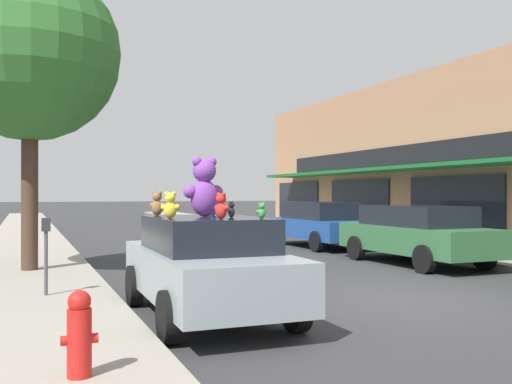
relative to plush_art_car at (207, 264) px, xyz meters
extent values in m
plane|color=#333335|center=(3.43, 0.06, -0.78)|extent=(260.00, 260.00, 0.00)
cube|color=gray|center=(-2.35, 0.06, -0.71)|extent=(2.61, 90.00, 0.15)
cube|color=#19662D|center=(9.76, 6.75, 1.92)|extent=(1.52, 23.98, 0.12)
cube|color=black|center=(10.47, 6.75, 2.47)|extent=(0.08, 22.84, 0.70)
cube|color=black|center=(10.48, 6.75, 0.62)|extent=(0.06, 4.34, 2.00)
cube|color=black|center=(10.48, 12.46, 0.62)|extent=(0.06, 4.34, 2.00)
cube|color=black|center=(10.48, 18.17, 0.62)|extent=(0.06, 4.34, 2.00)
cube|color=#8C999E|center=(0.00, 0.00, -0.12)|extent=(1.79, 4.12, 0.67)
cube|color=black|center=(0.00, 0.00, 0.45)|extent=(1.55, 2.27, 0.48)
cylinder|color=black|center=(-0.83, 1.28, -0.46)|extent=(0.21, 0.66, 0.66)
cylinder|color=black|center=(0.87, 1.25, -0.46)|extent=(0.21, 0.66, 0.66)
cylinder|color=black|center=(-0.87, -1.25, -0.46)|extent=(0.21, 0.66, 0.66)
cylinder|color=black|center=(0.83, -1.28, -0.46)|extent=(0.21, 0.66, 0.66)
ellipsoid|color=purple|center=(0.03, 0.20, 0.97)|extent=(0.49, 0.44, 0.55)
sphere|color=purple|center=(0.03, 0.20, 1.38)|extent=(0.41, 0.41, 0.35)
sphere|color=purple|center=(0.15, 0.22, 1.51)|extent=(0.17, 0.17, 0.15)
sphere|color=purple|center=(-0.10, 0.17, 1.51)|extent=(0.17, 0.17, 0.15)
sphere|color=#BA67ED|center=(0.00, 0.34, 1.35)|extent=(0.16, 0.16, 0.13)
sphere|color=purple|center=(0.24, 0.27, 1.06)|extent=(0.24, 0.24, 0.20)
sphere|color=purple|center=(-0.20, 0.18, 1.06)|extent=(0.24, 0.24, 0.20)
ellipsoid|color=orange|center=(0.34, 0.95, 0.79)|extent=(0.17, 0.15, 0.21)
sphere|color=orange|center=(0.34, 0.95, 0.94)|extent=(0.14, 0.14, 0.13)
sphere|color=orange|center=(0.38, 0.95, 1.00)|extent=(0.06, 0.06, 0.05)
sphere|color=orange|center=(0.29, 0.96, 1.00)|extent=(0.06, 0.06, 0.05)
sphere|color=#FFBA41|center=(0.34, 1.01, 0.94)|extent=(0.05, 0.05, 0.05)
sphere|color=orange|center=(0.42, 0.96, 0.83)|extent=(0.08, 0.08, 0.08)
sphere|color=orange|center=(0.25, 0.97, 0.83)|extent=(0.08, 0.08, 0.08)
ellipsoid|color=blue|center=(0.31, 0.65, 0.78)|extent=(0.17, 0.17, 0.17)
sphere|color=blue|center=(0.31, 0.65, 0.90)|extent=(0.15, 0.15, 0.11)
sphere|color=blue|center=(0.33, 0.62, 0.94)|extent=(0.06, 0.06, 0.05)
sphere|color=blue|center=(0.28, 0.68, 0.94)|extent=(0.06, 0.06, 0.05)
sphere|color=#548DFF|center=(0.34, 0.68, 0.89)|extent=(0.06, 0.06, 0.04)
sphere|color=blue|center=(0.36, 0.61, 0.81)|extent=(0.09, 0.09, 0.06)
sphere|color=blue|center=(0.27, 0.71, 0.81)|extent=(0.09, 0.09, 0.06)
ellipsoid|color=yellow|center=(-0.60, -0.22, 0.81)|extent=(0.22, 0.21, 0.23)
sphere|color=yellow|center=(-0.60, -0.22, 0.98)|extent=(0.19, 0.19, 0.15)
sphere|color=yellow|center=(-0.55, -0.24, 1.03)|extent=(0.08, 0.08, 0.06)
sphere|color=yellow|center=(-0.64, -0.20, 1.03)|extent=(0.08, 0.08, 0.06)
sphere|color=#FFFF4D|center=(-0.57, -0.17, 0.97)|extent=(0.07, 0.07, 0.06)
sphere|color=yellow|center=(-0.51, -0.25, 0.85)|extent=(0.11, 0.11, 0.08)
sphere|color=yellow|center=(-0.68, -0.17, 0.85)|extent=(0.11, 0.11, 0.08)
ellipsoid|color=green|center=(0.56, -0.75, 0.76)|extent=(0.11, 0.09, 0.14)
sphere|color=green|center=(0.56, -0.75, 0.86)|extent=(0.09, 0.09, 0.09)
sphere|color=green|center=(0.59, -0.75, 0.90)|extent=(0.04, 0.04, 0.04)
sphere|color=green|center=(0.53, -0.75, 0.90)|extent=(0.04, 0.04, 0.04)
sphere|color=#5ADA6D|center=(0.56, -0.71, 0.86)|extent=(0.03, 0.03, 0.03)
sphere|color=green|center=(0.62, -0.74, 0.78)|extent=(0.05, 0.05, 0.05)
sphere|color=green|center=(0.51, -0.74, 0.78)|extent=(0.05, 0.05, 0.05)
ellipsoid|color=red|center=(-0.03, -0.73, 0.80)|extent=(0.20, 0.22, 0.22)
sphere|color=red|center=(-0.03, -0.73, 0.97)|extent=(0.19, 0.19, 0.14)
sphere|color=red|center=(0.00, -0.78, 1.02)|extent=(0.08, 0.08, 0.06)
sphere|color=red|center=(-0.05, -0.68, 1.02)|extent=(0.08, 0.08, 0.06)
sphere|color=#FF4741|center=(0.03, -0.71, 0.96)|extent=(0.07, 0.07, 0.05)
sphere|color=red|center=(0.02, -0.81, 0.84)|extent=(0.11, 0.11, 0.08)
sphere|color=red|center=(-0.05, -0.64, 0.84)|extent=(0.11, 0.11, 0.08)
ellipsoid|color=olive|center=(-0.54, 0.90, 0.81)|extent=(0.24, 0.24, 0.24)
sphere|color=olive|center=(-0.54, 0.90, 0.99)|extent=(0.21, 0.21, 0.15)
sphere|color=olive|center=(-0.50, 0.86, 1.05)|extent=(0.09, 0.09, 0.06)
sphere|color=olive|center=(-0.58, 0.93, 1.05)|extent=(0.09, 0.09, 0.06)
sphere|color=tan|center=(-0.49, 0.94, 0.98)|extent=(0.08, 0.08, 0.06)
sphere|color=olive|center=(-0.46, 0.84, 0.85)|extent=(0.12, 0.12, 0.09)
sphere|color=olive|center=(-0.60, 0.97, 0.85)|extent=(0.12, 0.12, 0.09)
ellipsoid|color=black|center=(0.31, -0.22, 0.76)|extent=(0.14, 0.15, 0.14)
sphere|color=black|center=(0.31, -0.22, 0.87)|extent=(0.13, 0.13, 0.09)
sphere|color=black|center=(0.33, -0.20, 0.90)|extent=(0.05, 0.05, 0.04)
sphere|color=black|center=(0.28, -0.24, 0.90)|extent=(0.05, 0.05, 0.04)
sphere|color=#3A3A3D|center=(0.28, -0.19, 0.86)|extent=(0.05, 0.05, 0.03)
sphere|color=black|center=(0.34, -0.17, 0.79)|extent=(0.07, 0.07, 0.05)
sphere|color=black|center=(0.26, -0.26, 0.79)|extent=(0.07, 0.07, 0.05)
cube|color=#336B3D|center=(6.85, 4.00, -0.12)|extent=(1.80, 4.65, 0.67)
cube|color=black|center=(6.85, 4.00, 0.47)|extent=(1.58, 2.90, 0.51)
cylinder|color=black|center=(5.97, 5.44, -0.46)|extent=(0.20, 0.66, 0.66)
cylinder|color=black|center=(7.73, 5.44, -0.46)|extent=(0.20, 0.66, 0.66)
cylinder|color=black|center=(5.97, 2.56, -0.46)|extent=(0.20, 0.66, 0.66)
cylinder|color=black|center=(7.73, 2.56, -0.46)|extent=(0.20, 0.66, 0.66)
cube|color=#1E4793|center=(6.85, 9.12, -0.14)|extent=(1.80, 4.49, 0.63)
cube|color=black|center=(6.85, 9.12, 0.47)|extent=(1.58, 2.88, 0.59)
cylinder|color=black|center=(5.96, 10.51, -0.46)|extent=(0.20, 0.66, 0.66)
cylinder|color=black|center=(7.73, 10.51, -0.46)|extent=(0.20, 0.66, 0.66)
cylinder|color=black|center=(5.96, 7.73, -0.46)|extent=(0.20, 0.66, 0.66)
cylinder|color=black|center=(7.73, 7.73, -0.46)|extent=(0.20, 0.66, 0.66)
cylinder|color=#473323|center=(-2.37, 5.45, 0.93)|extent=(0.35, 0.35, 3.13)
sphere|color=#33702D|center=(-2.37, 5.45, 4.16)|extent=(3.92, 3.92, 3.92)
cylinder|color=red|center=(-2.01, -2.59, -0.33)|extent=(0.22, 0.22, 0.62)
sphere|color=red|center=(-2.01, -2.59, 0.05)|extent=(0.21, 0.21, 0.21)
cylinder|color=red|center=(-2.13, -2.59, -0.30)|extent=(0.10, 0.09, 0.09)
cylinder|color=red|center=(-1.90, -2.59, -0.30)|extent=(0.10, 0.09, 0.09)
cylinder|color=#4C4C51|center=(-2.15, 1.98, -0.11)|extent=(0.06, 0.06, 1.05)
cube|color=#2D2D33|center=(-2.15, 1.98, 0.52)|extent=(0.14, 0.10, 0.22)
camera|label=1|loc=(-2.48, -8.00, 1.03)|focal=40.00mm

